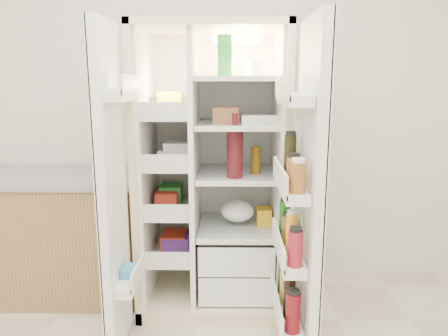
{
  "coord_description": "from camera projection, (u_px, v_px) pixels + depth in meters",
  "views": [
    {
      "loc": [
        0.2,
        -1.08,
        1.47
      ],
      "look_at": [
        0.17,
        1.25,
        0.99
      ],
      "focal_mm": 34.0,
      "sensor_mm": 36.0,
      "label": 1
    }
  ],
  "objects": [
    {
      "name": "fridge_door",
      "position": [
        304.0,
        204.0,
        2.11
      ],
      "size": [
        0.17,
        0.58,
        1.72
      ],
      "color": "white",
      "rests_on": "floor"
    },
    {
      "name": "kitchen_counter",
      "position": [
        58.0,
        235.0,
        2.92
      ],
      "size": [
        1.17,
        0.62,
        0.85
      ],
      "color": "#94734A",
      "rests_on": "floor"
    },
    {
      "name": "wall_back",
      "position": [
        202.0,
        97.0,
        3.04
      ],
      "size": [
        4.0,
        0.02,
        2.7
      ],
      "primitive_type": "cube",
      "color": "white",
      "rests_on": "floor"
    },
    {
      "name": "refrigerator",
      "position": [
        215.0,
        191.0,
        2.82
      ],
      "size": [
        0.92,
        0.7,
        1.8
      ],
      "color": "beige",
      "rests_on": "floor"
    },
    {
      "name": "freezer_door",
      "position": [
        113.0,
        193.0,
        2.21
      ],
      "size": [
        0.15,
        0.4,
        1.72
      ],
      "color": "white",
      "rests_on": "floor"
    }
  ]
}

